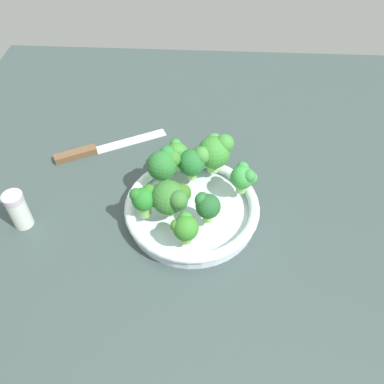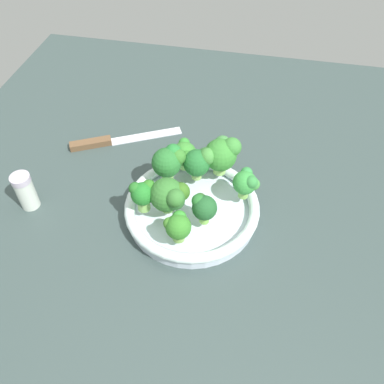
{
  "view_description": "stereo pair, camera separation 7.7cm",
  "coord_description": "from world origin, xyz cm",
  "views": [
    {
      "loc": [
        0.96,
        53.96,
        63.61
      ],
      "look_at": [
        3.86,
        1.41,
        6.73
      ],
      "focal_mm": 38.35,
      "sensor_mm": 36.0,
      "label": 1
    },
    {
      "loc": [
        -6.71,
        52.97,
        63.61
      ],
      "look_at": [
        3.86,
        1.41,
        6.73
      ],
      "focal_mm": 38.35,
      "sensor_mm": 36.0,
      "label": 2
    }
  ],
  "objects": [
    {
      "name": "broccoli_floret_5",
      "position": [
        4.6,
        10.18,
        7.13
      ],
      "size": [
        5.01,
        5.09,
        5.73
      ],
      "color": "#82B352",
      "rests_on": "bowl"
    },
    {
      "name": "pepper_shaker",
      "position": [
        36.75,
        5.48,
        4.17
      ],
      "size": [
        3.86,
        3.86,
        8.23
      ],
      "color": "silver",
      "rests_on": "ground_plane"
    },
    {
      "name": "bowl",
      "position": [
        3.86,
        1.41,
        1.9
      ],
      "size": [
        26.57,
        26.57,
        3.73
      ],
      "color": "silver",
      "rests_on": "ground_plane"
    },
    {
      "name": "knife",
      "position": [
        27.18,
        -16.6,
        0.55
      ],
      "size": [
        24.79,
        14.21,
        1.5
      ],
      "color": "silver",
      "rests_on": "ground_plane"
    },
    {
      "name": "broccoli_floret_2",
      "position": [
        0.19,
        -8.27,
        8.69
      ],
      "size": [
        7.98,
        7.7,
        8.43
      ],
      "color": "#9BD069",
      "rests_on": "bowl"
    },
    {
      "name": "broccoli_floret_8",
      "position": [
        9.61,
        -4.33,
        8.46
      ],
      "size": [
        6.7,
        6.32,
        7.75
      ],
      "color": "#84B85F",
      "rests_on": "bowl"
    },
    {
      "name": "ground_plane",
      "position": [
        0.0,
        0.0,
        -1.25
      ],
      "size": [
        130.0,
        130.0,
        2.5
      ],
      "primitive_type": "cube",
      "color": "#364544"
    },
    {
      "name": "broccoli_floret_3",
      "position": [
        7.39,
        4.23,
        7.95
      ],
      "size": [
        7.43,
        6.72,
        7.31
      ],
      "color": "#84BF58",
      "rests_on": "bowl"
    },
    {
      "name": "broccoli_floret_0",
      "position": [
        12.57,
        4.54,
        7.75
      ],
      "size": [
        4.72,
        4.86,
        6.45
      ],
      "color": "#7FB356",
      "rests_on": "bowl"
    },
    {
      "name": "broccoli_floret_7",
      "position": [
        7.53,
        -8.1,
        7.33
      ],
      "size": [
        5.1,
        5.89,
        6.11
      ],
      "color": "#89C366",
      "rests_on": "bowl"
    },
    {
      "name": "broccoli_floret_6",
      "position": [
        -5.92,
        -2.37,
        7.53
      ],
      "size": [
        5.24,
        5.3,
        6.16
      ],
      "color": "#87C25B",
      "rests_on": "bowl"
    },
    {
      "name": "broccoli_floret_1",
      "position": [
        0.99,
        5.26,
        7.54
      ],
      "size": [
        4.81,
        5.01,
        6.16
      ],
      "color": "#81C14D",
      "rests_on": "bowl"
    },
    {
      "name": "broccoli_floret_4",
      "position": [
        4.25,
        -5.8,
        7.81
      ],
      "size": [
        5.67,
        5.77,
        6.78
      ],
      "color": "#88B35B",
      "rests_on": "bowl"
    }
  ]
}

